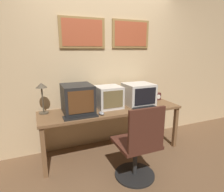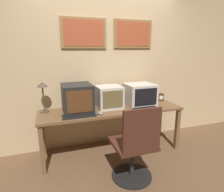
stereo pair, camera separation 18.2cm
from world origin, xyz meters
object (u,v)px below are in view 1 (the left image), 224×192
object	(u,v)px
monitor_left	(77,99)
keyboard_main	(81,116)
desk_clock	(158,96)
desk_lamp	(42,90)
monitor_right	(138,94)
monitor_center	(109,97)
mouse_near_keyboard	(101,113)
office_chair	(138,149)
keyboard_side	(145,108)

from	to	relation	value
monitor_left	keyboard_main	xyz separation A→B (m)	(-0.02, -0.22, -0.19)
desk_clock	desk_lamp	size ratio (longest dim) A/B	0.30
monitor_left	monitor_right	world-z (taller)	monitor_left
keyboard_main	desk_lamp	bearing A→B (deg)	140.97
monitor_center	desk_clock	distance (m)	0.98
desk_clock	mouse_near_keyboard	bearing A→B (deg)	-163.57
keyboard_main	office_chair	size ratio (longest dim) A/B	0.46
monitor_right	office_chair	distance (m)	1.03
desk_clock	office_chair	world-z (taller)	office_chair
monitor_right	office_chair	size ratio (longest dim) A/B	0.46
keyboard_side	office_chair	distance (m)	0.75
office_chair	keyboard_main	bearing A→B (deg)	135.63
monitor_center	keyboard_side	distance (m)	0.58
mouse_near_keyboard	desk_lamp	size ratio (longest dim) A/B	0.27
desk_lamp	office_chair	bearing A→B (deg)	-42.14
monitor_left	desk_clock	distance (m)	1.48
keyboard_main	office_chair	distance (m)	0.85
monitor_right	keyboard_main	size ratio (longest dim) A/B	0.99
keyboard_main	keyboard_side	distance (m)	0.99
monitor_right	monitor_left	bearing A→B (deg)	-178.75
monitor_right	keyboard_main	bearing A→B (deg)	-166.52
monitor_right	office_chair	bearing A→B (deg)	-119.60
monitor_right	keyboard_main	distance (m)	1.06
keyboard_main	mouse_near_keyboard	world-z (taller)	mouse_near_keyboard
monitor_left	desk_lamp	xyz separation A→B (m)	(-0.46, 0.14, 0.13)
monitor_right	mouse_near_keyboard	distance (m)	0.79
monitor_right	keyboard_side	world-z (taller)	monitor_right
monitor_left	monitor_center	size ratio (longest dim) A/B	1.23
office_chair	desk_clock	bearing A→B (deg)	44.67
keyboard_side	monitor_left	bearing A→B (deg)	166.00
monitor_left	desk_clock	world-z (taller)	monitor_left
keyboard_main	desk_lamp	xyz separation A→B (m)	(-0.44, 0.36, 0.32)
monitor_left	keyboard_main	distance (m)	0.29
monitor_center	office_chair	bearing A→B (deg)	-86.01
mouse_near_keyboard	keyboard_main	bearing A→B (deg)	179.42
monitor_center	office_chair	world-z (taller)	monitor_center
keyboard_side	mouse_near_keyboard	xyz separation A→B (m)	(-0.70, 0.02, 0.01)
mouse_near_keyboard	office_chair	world-z (taller)	office_chair
monitor_right	monitor_center	bearing A→B (deg)	177.20
desk_clock	desk_lamp	distance (m)	1.94
keyboard_side	desk_lamp	size ratio (longest dim) A/B	0.89
desk_lamp	office_chair	distance (m)	1.50
keyboard_side	monitor_center	bearing A→B (deg)	148.95
desk_clock	office_chair	bearing A→B (deg)	-135.33
monitor_left	mouse_near_keyboard	world-z (taller)	monitor_left
monitor_center	monitor_right	world-z (taller)	monitor_right
monitor_right	keyboard_side	xyz separation A→B (m)	(-0.03, -0.27, -0.16)
desk_lamp	monitor_left	bearing A→B (deg)	-16.54
monitor_left	monitor_center	distance (m)	0.50
desk_lamp	keyboard_side	bearing A→B (deg)	-14.82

